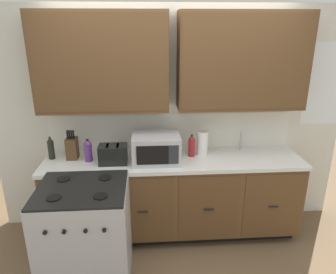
{
  "coord_description": "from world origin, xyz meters",
  "views": [
    {
      "loc": [
        -0.27,
        -2.73,
        2.23
      ],
      "look_at": [
        -0.06,
        0.27,
        1.16
      ],
      "focal_mm": 33.92,
      "sensor_mm": 36.0,
      "label": 1
    }
  ],
  "objects_px": {
    "paper_towel_roll": "(202,143)",
    "bottle_red": "(192,146)",
    "knife_block": "(72,148)",
    "bottle_violet": "(88,150)",
    "stove_range": "(86,235)",
    "toaster": "(113,154)",
    "bottle_dark": "(51,148)",
    "microwave": "(156,148)"
  },
  "relations": [
    {
      "from": "toaster",
      "to": "knife_block",
      "type": "xyz_separation_m",
      "value": [
        -0.43,
        0.15,
        0.02
      ]
    },
    {
      "from": "knife_block",
      "to": "bottle_red",
      "type": "distance_m",
      "value": 1.24
    },
    {
      "from": "knife_block",
      "to": "bottle_dark",
      "type": "bearing_deg",
      "value": 178.33
    },
    {
      "from": "stove_range",
      "to": "bottle_dark",
      "type": "distance_m",
      "value": 1.0
    },
    {
      "from": "bottle_violet",
      "to": "bottle_red",
      "type": "xyz_separation_m",
      "value": [
        1.06,
        0.05,
        0.0
      ]
    },
    {
      "from": "stove_range",
      "to": "microwave",
      "type": "height_order",
      "value": "microwave"
    },
    {
      "from": "knife_block",
      "to": "bottle_dark",
      "type": "xyz_separation_m",
      "value": [
        -0.22,
        0.01,
        0.0
      ]
    },
    {
      "from": "paper_towel_roll",
      "to": "bottle_red",
      "type": "distance_m",
      "value": 0.13
    },
    {
      "from": "toaster",
      "to": "knife_block",
      "type": "bearing_deg",
      "value": 160.38
    },
    {
      "from": "microwave",
      "to": "bottle_red",
      "type": "relative_size",
      "value": 2.01
    },
    {
      "from": "bottle_dark",
      "to": "stove_range",
      "type": "bearing_deg",
      "value": -59.0
    },
    {
      "from": "toaster",
      "to": "bottle_red",
      "type": "relative_size",
      "value": 1.17
    },
    {
      "from": "knife_block",
      "to": "paper_towel_roll",
      "type": "relative_size",
      "value": 1.19
    },
    {
      "from": "stove_range",
      "to": "paper_towel_roll",
      "type": "bearing_deg",
      "value": 32.15
    },
    {
      "from": "stove_range",
      "to": "toaster",
      "type": "distance_m",
      "value": 0.8
    },
    {
      "from": "microwave",
      "to": "toaster",
      "type": "distance_m",
      "value": 0.43
    },
    {
      "from": "microwave",
      "to": "toaster",
      "type": "xyz_separation_m",
      "value": [
        -0.43,
        -0.02,
        -0.04
      ]
    },
    {
      "from": "toaster",
      "to": "bottle_dark",
      "type": "xyz_separation_m",
      "value": [
        -0.65,
        0.16,
        0.02
      ]
    },
    {
      "from": "stove_range",
      "to": "knife_block",
      "type": "height_order",
      "value": "knife_block"
    },
    {
      "from": "toaster",
      "to": "bottle_violet",
      "type": "bearing_deg",
      "value": 164.25
    },
    {
      "from": "paper_towel_roll",
      "to": "bottle_violet",
      "type": "height_order",
      "value": "paper_towel_roll"
    },
    {
      "from": "toaster",
      "to": "bottle_violet",
      "type": "relative_size",
      "value": 1.18
    },
    {
      "from": "knife_block",
      "to": "bottle_violet",
      "type": "relative_size",
      "value": 1.31
    },
    {
      "from": "toaster",
      "to": "knife_block",
      "type": "distance_m",
      "value": 0.46
    },
    {
      "from": "bottle_violet",
      "to": "bottle_red",
      "type": "height_order",
      "value": "bottle_red"
    },
    {
      "from": "bottle_dark",
      "to": "bottle_red",
      "type": "bearing_deg",
      "value": -1.4
    },
    {
      "from": "knife_block",
      "to": "bottle_violet",
      "type": "height_order",
      "value": "knife_block"
    },
    {
      "from": "microwave",
      "to": "bottle_violet",
      "type": "relative_size",
      "value": 2.03
    },
    {
      "from": "toaster",
      "to": "stove_range",
      "type": "bearing_deg",
      "value": -111.33
    },
    {
      "from": "stove_range",
      "to": "bottle_violet",
      "type": "relative_size",
      "value": 4.01
    },
    {
      "from": "microwave",
      "to": "paper_towel_roll",
      "type": "xyz_separation_m",
      "value": [
        0.5,
        0.14,
        -0.01
      ]
    },
    {
      "from": "paper_towel_roll",
      "to": "bottle_violet",
      "type": "bearing_deg",
      "value": -175.57
    },
    {
      "from": "microwave",
      "to": "bottle_red",
      "type": "bearing_deg",
      "value": 15.28
    },
    {
      "from": "stove_range",
      "to": "knife_block",
      "type": "distance_m",
      "value": 0.93
    },
    {
      "from": "stove_range",
      "to": "toaster",
      "type": "xyz_separation_m",
      "value": [
        0.22,
        0.56,
        0.53
      ]
    },
    {
      "from": "stove_range",
      "to": "knife_block",
      "type": "relative_size",
      "value": 3.06
    },
    {
      "from": "bottle_red",
      "to": "bottle_violet",
      "type": "bearing_deg",
      "value": -177.15
    },
    {
      "from": "stove_range",
      "to": "toaster",
      "type": "relative_size",
      "value": 3.39
    },
    {
      "from": "paper_towel_roll",
      "to": "bottle_red",
      "type": "height_order",
      "value": "paper_towel_roll"
    },
    {
      "from": "toaster",
      "to": "knife_block",
      "type": "relative_size",
      "value": 0.9
    },
    {
      "from": "microwave",
      "to": "bottle_violet",
      "type": "xyz_separation_m",
      "value": [
        -0.69,
        0.05,
        -0.02
      ]
    },
    {
      "from": "paper_towel_roll",
      "to": "bottle_violet",
      "type": "distance_m",
      "value": 1.19
    }
  ]
}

